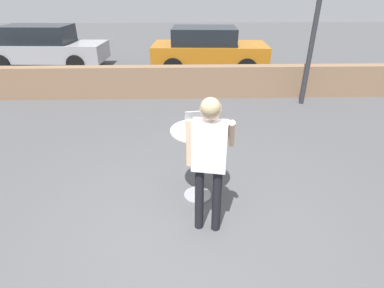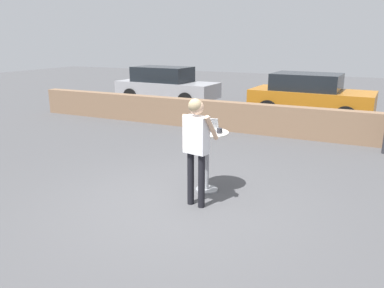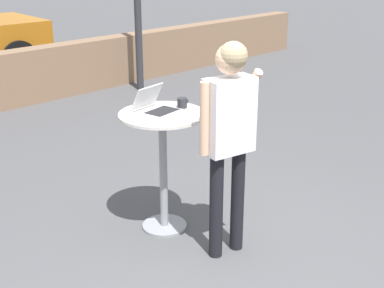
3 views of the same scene
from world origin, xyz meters
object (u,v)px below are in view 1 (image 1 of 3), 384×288
Objects in this scene: laptop at (197,124)px; standing_person at (209,151)px; cafe_table at (198,151)px; parked_car_further_down at (44,47)px; coffee_mug at (216,127)px; parked_car_near_street at (208,50)px.

standing_person is (0.10, -0.73, -0.00)m from laptop.
cafe_table is 0.25× the size of parked_car_further_down.
laptop is 0.25m from coffee_mug.
parked_car_further_down reaches higher than cafe_table.
parked_car_near_street is 6.11m from parked_car_further_down.
cafe_table is at bearing -56.47° from parked_car_further_down.
parked_car_further_down is at bearing 123.53° from cafe_table.
parked_car_further_down is at bearing 123.68° from laptop.
parked_car_further_down is at bearing 124.62° from coffee_mug.
cafe_table is 2.90× the size of laptop.
coffee_mug is 0.03× the size of parked_car_near_street.
laptop is (-0.01, 0.06, 0.37)m from cafe_table.
laptop is at bearing -56.32° from parked_car_further_down.
parked_car_further_down is at bearing 171.18° from parked_car_near_street.
standing_person is 7.85m from parked_car_near_street.
cafe_table is at bearing 97.93° from standing_person.
standing_person is at bearing -58.08° from parked_car_further_down.
standing_person reaches higher than cafe_table.
standing_person reaches higher than parked_car_further_down.
cafe_table is 0.27× the size of parked_car_near_street.
coffee_mug is at bearing 78.41° from standing_person.
coffee_mug is 7.18m from parked_car_near_street.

